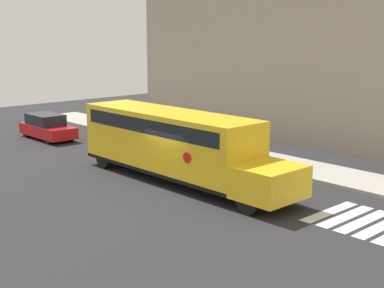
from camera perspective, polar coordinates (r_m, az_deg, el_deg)
ground_plane at (r=23.61m, az=-1.74°, el=-4.52°), size 60.00×60.00×0.00m
sidewalk_strip at (r=28.14m, az=8.30°, el=-1.81°), size 44.00×3.00×0.15m
building_backdrop at (r=32.69m, az=15.96°, el=10.45°), size 32.00×4.00×12.24m
school_bus at (r=24.10m, az=-1.87°, el=0.22°), size 11.91×2.57×3.14m
parked_car at (r=35.11m, az=-15.19°, el=1.77°), size 4.42×1.78×1.58m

